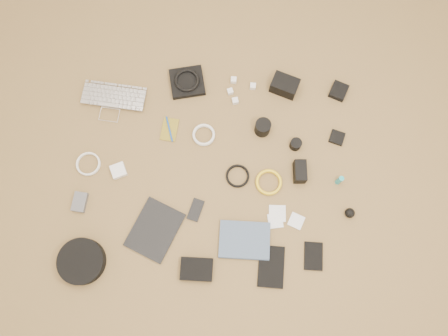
{
  "coord_description": "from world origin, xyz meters",
  "views": [
    {
      "loc": [
        0.07,
        -0.51,
        2.13
      ],
      "look_at": [
        0.05,
        0.03,
        0.02
      ],
      "focal_mm": 35.0,
      "sensor_mm": 36.0,
      "label": 1
    }
  ],
  "objects_px": {
    "tablet": "(155,230)",
    "paperback": "(244,259)",
    "dslr_camera": "(285,86)",
    "headphone_case": "(82,261)",
    "phone": "(196,210)",
    "laptop": "(112,105)"
  },
  "relations": [
    {
      "from": "laptop",
      "to": "tablet",
      "type": "bearing_deg",
      "value": -60.96
    },
    {
      "from": "tablet",
      "to": "phone",
      "type": "bearing_deg",
      "value": 52.69
    },
    {
      "from": "tablet",
      "to": "paperback",
      "type": "height_order",
      "value": "paperback"
    },
    {
      "from": "laptop",
      "to": "dslr_camera",
      "type": "bearing_deg",
      "value": 14.34
    },
    {
      "from": "phone",
      "to": "laptop",
      "type": "bearing_deg",
      "value": 147.71
    },
    {
      "from": "tablet",
      "to": "headphone_case",
      "type": "xyz_separation_m",
      "value": [
        -0.33,
        -0.16,
        0.02
      ]
    },
    {
      "from": "phone",
      "to": "headphone_case",
      "type": "distance_m",
      "value": 0.59
    },
    {
      "from": "dslr_camera",
      "to": "headphone_case",
      "type": "height_order",
      "value": "dslr_camera"
    },
    {
      "from": "phone",
      "to": "paperback",
      "type": "distance_m",
      "value": 0.33
    },
    {
      "from": "paperback",
      "to": "headphone_case",
      "type": "bearing_deg",
      "value": 93.97
    },
    {
      "from": "headphone_case",
      "to": "paperback",
      "type": "bearing_deg",
      "value": 2.46
    },
    {
      "from": "dslr_camera",
      "to": "headphone_case",
      "type": "relative_size",
      "value": 0.62
    },
    {
      "from": "paperback",
      "to": "dslr_camera",
      "type": "bearing_deg",
      "value": -10.87
    },
    {
      "from": "laptop",
      "to": "tablet",
      "type": "distance_m",
      "value": 0.69
    },
    {
      "from": "laptop",
      "to": "phone",
      "type": "relative_size",
      "value": 3.02
    },
    {
      "from": "paperback",
      "to": "tablet",
      "type": "bearing_deg",
      "value": 75.07
    },
    {
      "from": "headphone_case",
      "to": "dslr_camera",
      "type": "bearing_deg",
      "value": 43.91
    },
    {
      "from": "tablet",
      "to": "phone",
      "type": "relative_size",
      "value": 2.42
    },
    {
      "from": "phone",
      "to": "headphone_case",
      "type": "bearing_deg",
      "value": -136.09
    },
    {
      "from": "dslr_camera",
      "to": "headphone_case",
      "type": "distance_m",
      "value": 1.33
    },
    {
      "from": "tablet",
      "to": "headphone_case",
      "type": "distance_m",
      "value": 0.37
    },
    {
      "from": "tablet",
      "to": "headphone_case",
      "type": "relative_size",
      "value": 1.21
    }
  ]
}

